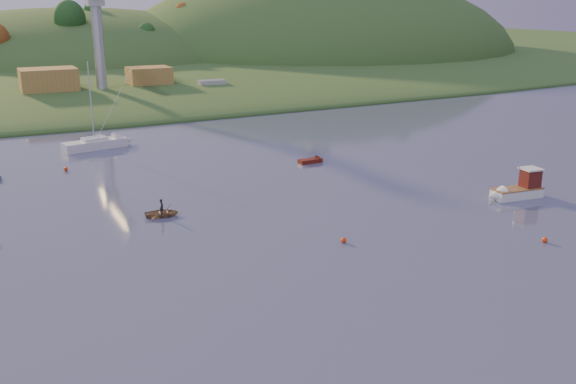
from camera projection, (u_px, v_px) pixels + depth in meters
name	position (u px, v px, depth m)	size (l,w,h in m)	color
far_shore	(35.00, 59.00, 226.91)	(620.00, 220.00, 1.50)	#2B4D1F
shore_slope	(62.00, 79.00, 171.33)	(640.00, 150.00, 7.00)	#2B4D1F
hill_center	(73.00, 63.00, 214.10)	(140.00, 120.00, 36.00)	#2B4D1F
hill_right	(317.00, 57.00, 237.80)	(150.00, 130.00, 60.00)	#2B4D1F
hillside_trees	(52.00, 72.00, 188.43)	(280.00, 50.00, 32.00)	#1A4619
wharf	(116.00, 94.00, 136.36)	(42.00, 16.00, 2.40)	slate
shed_west	(49.00, 80.00, 130.58)	(11.00, 8.00, 4.80)	#A67E37
shed_east	(149.00, 76.00, 140.58)	(9.00, 7.00, 4.00)	#A67E37
dock_crane	(98.00, 17.00, 127.35)	(3.20, 28.00, 20.30)	#B7B7BC
fishing_boat	(514.00, 190.00, 69.42)	(6.81, 2.72, 4.24)	white
sailboat_far	(95.00, 143.00, 92.31)	(9.29, 4.34, 12.41)	silver
canoe	(162.00, 213.00, 63.77)	(2.43, 3.40, 0.70)	#8D6F4E
paddler	(162.00, 209.00, 63.65)	(0.57, 0.37, 1.56)	black
red_tender	(315.00, 160.00, 84.90)	(3.76, 1.44, 1.26)	#5B170D
work_vessel	(212.00, 90.00, 141.65)	(14.05, 5.47, 3.57)	slate
buoy_0	(545.00, 240.00, 56.96)	(0.50, 0.50, 0.50)	red
buoy_1	(344.00, 240.00, 56.90)	(0.50, 0.50, 0.50)	red
buoy_3	(66.00, 169.00, 80.61)	(0.50, 0.50, 0.50)	red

